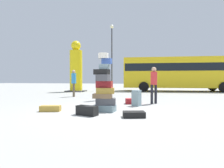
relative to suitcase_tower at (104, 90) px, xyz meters
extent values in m
plane|color=#9E9E99|center=(0.02, -0.08, -0.77)|extent=(80.00, 80.00, 0.00)
cube|color=gray|center=(0.01, -0.03, -0.66)|extent=(0.80, 0.54, 0.23)
cube|color=#4C4C51|center=(0.06, 0.00, -0.43)|extent=(0.75, 0.53, 0.24)
cube|color=olive|center=(-0.06, -0.02, -0.23)|extent=(0.69, 0.46, 0.16)
cube|color=#B28C33|center=(0.03, 0.02, -0.04)|extent=(0.68, 0.48, 0.21)
cube|color=maroon|center=(-0.03, 0.11, 0.18)|extent=(0.56, 0.34, 0.24)
cube|color=#4C4C51|center=(-0.01, -0.13, 0.41)|extent=(0.49, 0.36, 0.23)
cube|color=black|center=(-0.08, -0.02, 0.62)|extent=(0.57, 0.40, 0.19)
cube|color=gray|center=(-0.01, 0.05, 0.81)|extent=(0.36, 0.25, 0.19)
cube|color=#334F99|center=(0.08, 0.05, 1.00)|extent=(0.36, 0.24, 0.19)
cylinder|color=beige|center=(-0.04, 0.00, 1.20)|extent=(0.36, 0.36, 0.19)
cube|color=gray|center=(1.03, 1.51, -0.44)|extent=(0.41, 0.41, 0.68)
cube|color=black|center=(1.12, -0.83, -0.69)|extent=(0.72, 0.52, 0.18)
cube|color=#B28C33|center=(-1.87, -0.41, -0.67)|extent=(0.75, 0.45, 0.20)
cube|color=maroon|center=(0.81, 2.16, -0.65)|extent=(0.72, 0.55, 0.24)
cube|color=black|center=(-0.36, -0.83, -0.62)|extent=(0.74, 0.47, 0.30)
cube|color=black|center=(-0.30, 1.63, -0.64)|extent=(0.56, 0.32, 0.27)
cylinder|color=brown|center=(-3.31, 4.95, -0.34)|extent=(0.12, 0.12, 0.86)
cylinder|color=brown|center=(-3.25, 4.74, -0.34)|extent=(0.12, 0.12, 0.86)
cylinder|color=#338CCC|center=(-3.28, 4.85, 0.42)|extent=(0.30, 0.30, 0.66)
sphere|color=tan|center=(-3.28, 4.85, 0.86)|extent=(0.22, 0.22, 0.22)
cylinder|color=black|center=(1.85, 2.46, -0.33)|extent=(0.12, 0.12, 0.88)
cylinder|color=black|center=(1.67, 2.34, -0.33)|extent=(0.12, 0.12, 0.88)
cylinder|color=red|center=(1.76, 2.40, 0.41)|extent=(0.30, 0.30, 0.60)
sphere|color=tan|center=(1.76, 2.40, 0.82)|extent=(0.22, 0.22, 0.22)
cylinder|color=#3F334C|center=(-1.11, 3.15, -0.37)|extent=(0.12, 0.12, 0.82)
cylinder|color=#3F334C|center=(-1.08, 2.93, -0.37)|extent=(0.12, 0.12, 0.82)
cylinder|color=red|center=(-1.09, 3.04, 0.35)|extent=(0.30, 0.30, 0.61)
sphere|color=tan|center=(-1.09, 3.04, 0.77)|extent=(0.22, 0.22, 0.22)
cylinder|color=yellow|center=(-5.10, 9.51, 1.11)|extent=(1.13, 1.13, 3.77)
sphere|color=yellow|center=(-5.10, 9.51, 3.44)|extent=(0.88, 0.88, 0.88)
cube|color=#4C4C4C|center=(-5.10, 9.51, -0.72)|extent=(1.59, 1.59, 0.10)
cube|color=yellow|center=(4.34, 12.06, 0.98)|extent=(10.64, 3.22, 2.80)
cube|color=black|center=(4.34, 12.06, 1.47)|extent=(10.44, 3.22, 0.70)
cylinder|color=black|center=(7.66, 13.54, -0.32)|extent=(0.92, 0.31, 0.90)
cylinder|color=black|center=(7.83, 11.04, -0.32)|extent=(0.92, 0.31, 0.90)
cylinder|color=black|center=(0.85, 13.07, -0.32)|extent=(0.92, 0.31, 0.90)
cylinder|color=black|center=(1.02, 10.57, -0.32)|extent=(0.92, 0.31, 0.90)
cylinder|color=#333338|center=(-2.24, 11.93, 2.40)|extent=(0.12, 0.12, 6.35)
sphere|color=#F2F2CC|center=(-2.24, 11.93, 5.69)|extent=(0.36, 0.36, 0.36)
camera|label=1|loc=(1.60, -6.28, 0.37)|focal=29.32mm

